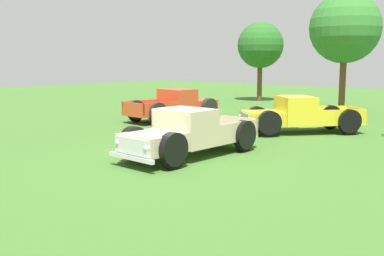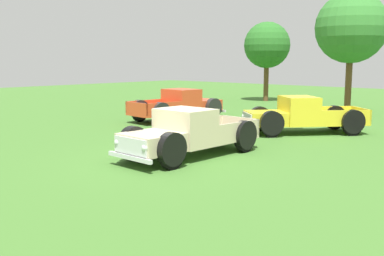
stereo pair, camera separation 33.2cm
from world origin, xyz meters
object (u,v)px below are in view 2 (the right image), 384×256
at_px(pickup_truck_foreground, 184,135).
at_px(pickup_truck_behind_right, 182,105).
at_px(trash_can, 292,106).
at_px(oak_tree_west, 351,28).
at_px(pickup_truck_behind_left, 297,116).
at_px(oak_tree_east, 267,45).

height_order(pickup_truck_foreground, pickup_truck_behind_right, pickup_truck_behind_right).
relative_size(pickup_truck_behind_right, trash_can, 5.58).
relative_size(trash_can, oak_tree_west, 0.14).
bearing_deg(pickup_truck_behind_right, pickup_truck_behind_left, -0.17).
bearing_deg(trash_can, oak_tree_east, 132.62).
relative_size(pickup_truck_foreground, pickup_truck_behind_right, 0.96).
xyz_separation_m(pickup_truck_foreground, oak_tree_east, (-9.32, 18.79, 3.39)).
bearing_deg(pickup_truck_behind_right, trash_can, 60.38).
height_order(oak_tree_east, oak_tree_west, oak_tree_west).
height_order(pickup_truck_foreground, oak_tree_west, oak_tree_west).
height_order(pickup_truck_behind_right, trash_can, pickup_truck_behind_right).
distance_m(pickup_truck_foreground, trash_can, 12.64).
bearing_deg(pickup_truck_foreground, oak_tree_east, 116.39).
bearing_deg(oak_tree_west, pickup_truck_behind_left, -79.90).
distance_m(pickup_truck_behind_left, oak_tree_west, 9.37).
bearing_deg(oak_tree_west, oak_tree_east, 154.43).
bearing_deg(oak_tree_east, pickup_truck_foreground, -63.61).
bearing_deg(pickup_truck_behind_right, pickup_truck_foreground, -46.07).
xyz_separation_m(pickup_truck_foreground, pickup_truck_behind_right, (-6.42, 6.66, 0.02)).
height_order(pickup_truck_behind_left, oak_tree_east, oak_tree_east).
distance_m(pickup_truck_behind_left, trash_can, 6.55).
xyz_separation_m(pickup_truck_behind_left, oak_tree_west, (-1.48, 8.31, 4.07)).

